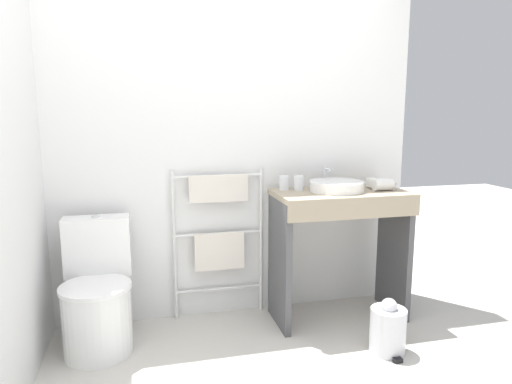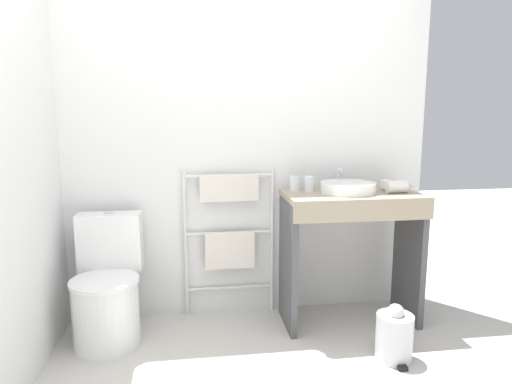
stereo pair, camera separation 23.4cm
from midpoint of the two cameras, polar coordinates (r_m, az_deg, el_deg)
wall_back at (r=3.13m, az=-5.61°, el=6.37°), size 2.59×0.12×2.40m
toilet at (r=2.95m, az=-21.45°, el=-12.44°), size 0.40×0.53×0.77m
towel_radiator at (r=3.10m, az=-6.81°, el=-4.46°), size 0.62×0.06×1.02m
vanity_counter at (r=3.08m, az=8.33°, el=-5.35°), size 0.88×0.48×0.88m
sink_basin at (r=3.03m, az=7.89°, el=0.76°), size 0.36×0.36×0.07m
faucet at (r=3.19m, az=6.71°, el=2.22°), size 0.02×0.10×0.14m
cup_near_wall at (r=3.04m, az=1.33°, el=1.14°), size 0.06×0.06×0.10m
cup_near_edge at (r=3.04m, az=3.18°, el=1.13°), size 0.07×0.07×0.10m
hair_dryer at (r=3.13m, az=13.51°, el=0.95°), size 0.18×0.18×0.08m
trash_bin at (r=2.86m, az=13.85°, el=-16.35°), size 0.21×0.24×0.33m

